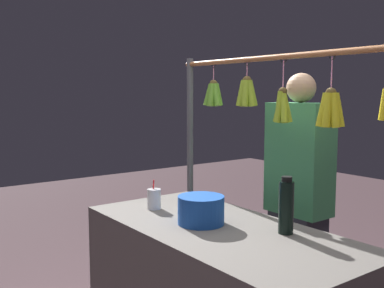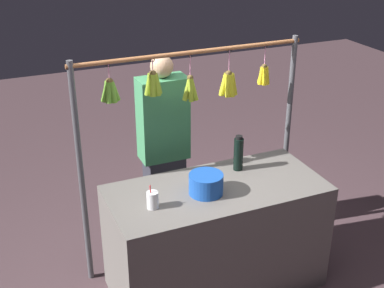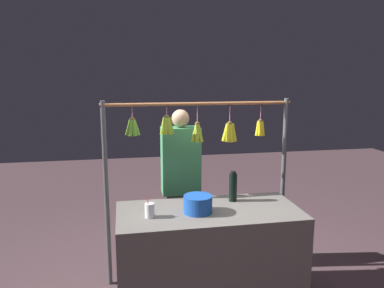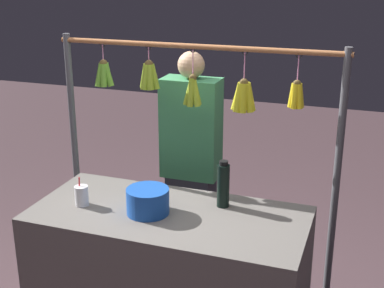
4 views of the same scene
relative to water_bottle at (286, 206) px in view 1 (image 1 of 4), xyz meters
The scene contains 5 objects.
display_rack 0.47m from the water_bottle, 43.77° to the right, with size 1.80×0.14×1.77m.
water_bottle is the anchor object (origin of this frame).
blue_bucket 0.44m from the water_bottle, 31.49° to the left, with size 0.24×0.24×0.15m, color #1B4EB0.
drink_cup 0.82m from the water_bottle, 18.54° to the left, with size 0.08×0.08×0.17m.
vendor_person 0.70m from the water_bottle, 54.74° to the right, with size 0.39×0.21×1.65m.
Camera 1 is at (-1.71, 1.45, 1.53)m, focal length 42.79 mm.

